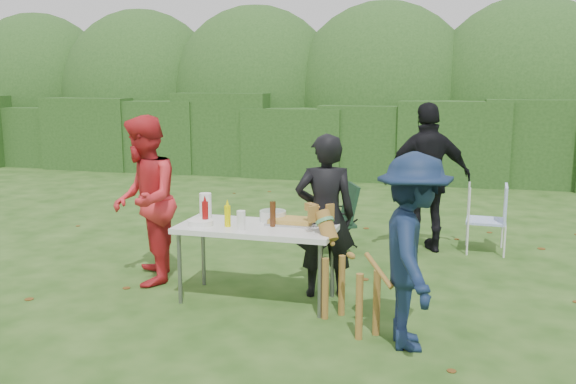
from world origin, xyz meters
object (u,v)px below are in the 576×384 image
(mustard_bottle, at_px, (228,216))
(paper_towel_roll, at_px, (206,206))
(lawn_chair, at_px, (486,218))
(person_cook, at_px, (325,216))
(beer_bottle, at_px, (273,214))
(person_red_jacket, at_px, (144,200))
(person_black_puffy, at_px, (428,178))
(camping_chair, at_px, (334,219))
(folding_table, at_px, (257,231))
(dog, at_px, (350,273))
(child, at_px, (413,251))
(ketchup_bottle, at_px, (205,213))

(mustard_bottle, relative_size, paper_towel_roll, 0.77)
(paper_towel_roll, bearing_deg, lawn_chair, 39.36)
(person_cook, bearing_deg, beer_bottle, 18.04)
(person_red_jacket, relative_size, mustard_bottle, 8.77)
(beer_bottle, height_order, paper_towel_roll, paper_towel_roll)
(person_black_puffy, relative_size, camping_chair, 2.11)
(lawn_chair, xyz_separation_m, paper_towel_roll, (-2.77, -2.27, 0.44))
(person_black_puffy, height_order, paper_towel_roll, person_black_puffy)
(person_black_puffy, bearing_deg, mustard_bottle, 32.23)
(person_cook, height_order, lawn_chair, person_cook)
(person_red_jacket, bearing_deg, person_black_puffy, 101.55)
(camping_chair, bearing_deg, mustard_bottle, 47.40)
(paper_towel_roll, bearing_deg, person_black_puffy, 45.63)
(person_red_jacket, xyz_separation_m, person_black_puffy, (2.76, 2.02, 0.05))
(camping_chair, relative_size, beer_bottle, 3.64)
(person_cook, bearing_deg, folding_table, 11.14)
(folding_table, distance_m, camping_chair, 1.85)
(dog, xyz_separation_m, beer_bottle, (-0.82, 0.41, 0.38))
(child, bearing_deg, person_cook, 31.72)
(folding_table, relative_size, person_cook, 0.93)
(person_red_jacket, bearing_deg, lawn_chair, 97.62)
(camping_chair, bearing_deg, paper_towel_roll, 35.75)
(mustard_bottle, xyz_separation_m, beer_bottle, (0.41, 0.12, 0.02))
(person_black_puffy, bearing_deg, paper_towel_roll, 24.23)
(child, bearing_deg, camping_chair, 12.96)
(dog, relative_size, mustard_bottle, 5.07)
(mustard_bottle, bearing_deg, person_cook, 26.11)
(dog, xyz_separation_m, ketchup_bottle, (-1.47, 0.33, 0.37))
(beer_bottle, bearing_deg, person_black_puffy, 59.47)
(child, relative_size, ketchup_bottle, 7.07)
(person_black_puffy, xyz_separation_m, ketchup_bottle, (-1.96, -2.31, -0.07))
(person_red_jacket, distance_m, camping_chair, 2.35)
(folding_table, relative_size, person_red_jacket, 0.86)
(folding_table, height_order, mustard_bottle, mustard_bottle)
(person_cook, distance_m, paper_towel_roll, 1.19)
(lawn_chair, height_order, ketchup_bottle, ketchup_bottle)
(mustard_bottle, bearing_deg, lawn_chair, 45.85)
(person_cook, distance_m, beer_bottle, 0.53)
(person_cook, height_order, paper_towel_roll, person_cook)
(folding_table, relative_size, beer_bottle, 6.25)
(dog, bearing_deg, mustard_bottle, 31.05)
(mustard_bottle, bearing_deg, person_black_puffy, 53.64)
(folding_table, height_order, lawn_chair, lawn_chair)
(dog, xyz_separation_m, paper_towel_roll, (-1.55, 0.54, 0.39))
(camping_chair, distance_m, ketchup_bottle, 2.11)
(person_black_puffy, distance_m, paper_towel_roll, 2.93)
(ketchup_bottle, bearing_deg, beer_bottle, 7.46)
(beer_bottle, xyz_separation_m, paper_towel_roll, (-0.74, 0.13, 0.01))
(person_cook, xyz_separation_m, person_black_puffy, (0.87, 1.92, 0.12))
(dog, distance_m, ketchup_bottle, 1.55)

